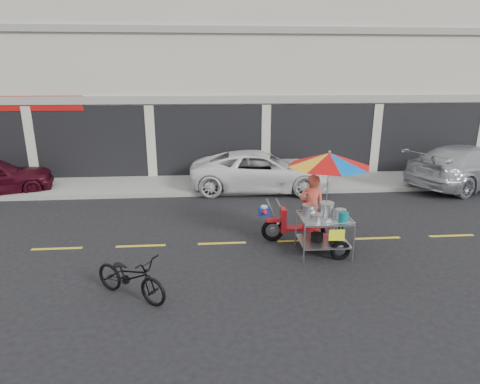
{
  "coord_description": "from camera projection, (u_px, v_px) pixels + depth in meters",
  "views": [
    {
      "loc": [
        -2.29,
        -9.23,
        4.1
      ],
      "look_at": [
        -1.5,
        0.6,
        1.15
      ],
      "focal_mm": 30.0,
      "sensor_mm": 36.0,
      "label": 1
    }
  ],
  "objects": [
    {
      "name": "near_bicycle",
      "position": [
        131.0,
        276.0,
        7.49
      ],
      "size": [
        1.71,
        1.43,
        0.88
      ],
      "primitive_type": "imported",
      "rotation": [
        0.0,
        0.0,
        0.97
      ],
      "color": "black",
      "rests_on": "ground"
    },
    {
      "name": "centerline",
      "position": [
        301.0,
        241.0,
        10.16
      ],
      "size": [
        42.0,
        0.1,
        0.01
      ],
      "primitive_type": "cube",
      "color": "gold",
      "rests_on": "ground"
    },
    {
      "name": "white_pickup",
      "position": [
        261.0,
        171.0,
        14.42
      ],
      "size": [
        5.17,
        2.69,
        1.39
      ],
      "primitive_type": "imported",
      "rotation": [
        0.0,
        0.0,
        1.49
      ],
      "color": "white",
      "rests_on": "ground"
    },
    {
      "name": "shophouse_block",
      "position": [
        313.0,
        69.0,
        19.27
      ],
      "size": [
        36.0,
        8.11,
        10.4
      ],
      "color": "beige",
      "rests_on": "ground"
    },
    {
      "name": "sidewalk",
      "position": [
        269.0,
        181.0,
        15.39
      ],
      "size": [
        45.0,
        3.0,
        0.15
      ],
      "primitive_type": "cube",
      "color": "gray",
      "rests_on": "ground"
    },
    {
      "name": "food_vendor_rig",
      "position": [
        321.0,
        187.0,
        9.34
      ],
      "size": [
        2.41,
        1.94,
        2.45
      ],
      "rotation": [
        0.0,
        0.0,
        -0.01
      ],
      "color": "black",
      "rests_on": "ground"
    },
    {
      "name": "silver_pickup",
      "position": [
        471.0,
        166.0,
        14.78
      ],
      "size": [
        5.73,
        3.94,
        1.54
      ],
      "primitive_type": "imported",
      "rotation": [
        0.0,
        0.0,
        1.94
      ],
      "color": "#B4B7BE",
      "rests_on": "ground"
    },
    {
      "name": "ground",
      "position": [
        301.0,
        241.0,
        10.16
      ],
      "size": [
        90.0,
        90.0,
        0.0
      ],
      "primitive_type": "plane",
      "color": "black"
    }
  ]
}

